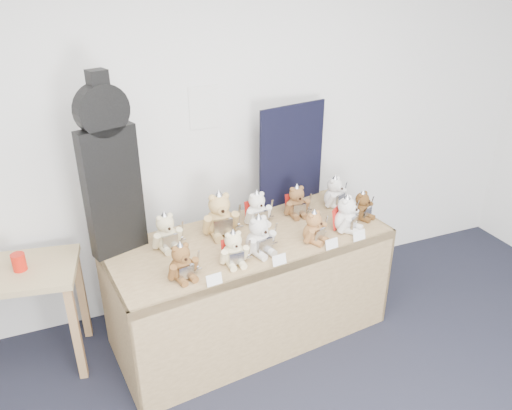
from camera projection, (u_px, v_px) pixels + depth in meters
name	position (u px, v px, depth m)	size (l,w,h in m)	color
room_shell	(204.00, 108.00, 3.45)	(6.00, 6.00, 6.00)	silver
display_table	(255.00, 265.00, 3.34)	(1.95, 0.99, 0.78)	brown
side_table	(5.00, 288.00, 3.10)	(0.96, 0.64, 0.74)	tan
guitar_case	(110.00, 169.00, 2.95)	(0.36, 0.21, 1.14)	black
navy_board	(292.00, 155.00, 3.67)	(0.57, 0.02, 0.75)	black
red_cup	(19.00, 262.00, 3.04)	(0.08, 0.08, 0.11)	red
teddy_front_far_left	(182.00, 263.00, 2.86)	(0.21, 0.19, 0.25)	brown
teddy_front_left	(234.00, 249.00, 3.01)	(0.20, 0.17, 0.25)	beige
teddy_front_centre	(259.00, 237.00, 3.11)	(0.24, 0.22, 0.29)	beige
teddy_front_right	(314.00, 228.00, 3.25)	(0.20, 0.19, 0.24)	#956338
teddy_front_far_right	(347.00, 215.00, 3.38)	(0.23, 0.23, 0.28)	silver
teddy_front_end	(362.00, 206.00, 3.54)	(0.19, 0.18, 0.23)	#54381D
teddy_back_left	(166.00, 233.00, 3.17)	(0.23, 0.20, 0.27)	beige
teddy_back_centre_left	(220.00, 216.00, 3.32)	(0.28, 0.22, 0.34)	tan
teddy_back_centre_right	(257.00, 209.00, 3.47)	(0.22, 0.19, 0.27)	white
teddy_back_right	(297.00, 202.00, 3.59)	(0.21, 0.18, 0.26)	brown
teddy_back_end	(335.00, 193.00, 3.72)	(0.22, 0.21, 0.26)	white
entry_card_a	(214.00, 280.00, 2.83)	(0.09, 0.00, 0.07)	silver
entry_card_b	(279.00, 260.00, 3.02)	(0.09, 0.00, 0.07)	silver
entry_card_c	(332.00, 244.00, 3.19)	(0.09, 0.00, 0.07)	silver
entry_card_d	(359.00, 235.00, 3.28)	(0.10, 0.00, 0.07)	silver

